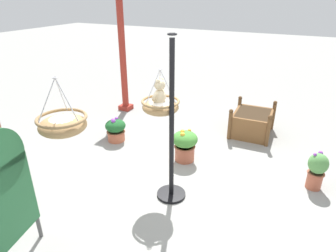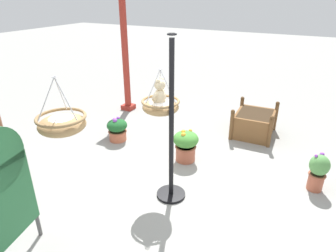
{
  "view_description": "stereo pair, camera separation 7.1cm",
  "coord_description": "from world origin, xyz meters",
  "px_view_note": "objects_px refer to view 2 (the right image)",
  "views": [
    {
      "loc": [
        -3.49,
        -1.65,
        2.88
      ],
      "look_at": [
        -0.0,
        0.08,
        1.09
      ],
      "focal_mm": 31.48,
      "sensor_mm": 36.0,
      "label": 1
    },
    {
      "loc": [
        -3.45,
        -1.71,
        2.88
      ],
      "look_at": [
        -0.0,
        0.08,
        1.09
      ],
      "focal_mm": 31.48,
      "sensor_mm": 36.0,
      "label": 2
    }
  ],
  "objects_px": {
    "hanging_basket_with_teddy": "(161,106)",
    "hanging_basket_left_high": "(62,123)",
    "display_pole_central": "(171,153)",
    "potted_plant_fern_front": "(318,171)",
    "greenhouse_pillar_left": "(125,56)",
    "potted_plant_tall_leafy": "(186,144)",
    "wooden_planter_box": "(254,123)",
    "display_sign_board": "(6,187)",
    "potted_plant_flowering_red": "(117,129)",
    "teddy_bear": "(159,94)"
  },
  "relations": [
    {
      "from": "hanging_basket_left_high",
      "to": "potted_plant_fern_front",
      "type": "relative_size",
      "value": 1.07
    },
    {
      "from": "hanging_basket_left_high",
      "to": "potted_plant_flowering_red",
      "type": "xyz_separation_m",
      "value": [
        2.27,
        1.0,
        -1.24
      ]
    },
    {
      "from": "teddy_bear",
      "to": "greenhouse_pillar_left",
      "type": "bearing_deg",
      "value": 42.83
    },
    {
      "from": "display_sign_board",
      "to": "potted_plant_flowering_red",
      "type": "bearing_deg",
      "value": 14.64
    },
    {
      "from": "potted_plant_tall_leafy",
      "to": "display_sign_board",
      "type": "bearing_deg",
      "value": 163.75
    },
    {
      "from": "greenhouse_pillar_left",
      "to": "potted_plant_fern_front",
      "type": "distance_m",
      "value": 4.98
    },
    {
      "from": "wooden_planter_box",
      "to": "potted_plant_flowering_red",
      "type": "bearing_deg",
      "value": 122.64
    },
    {
      "from": "display_pole_central",
      "to": "potted_plant_tall_leafy",
      "type": "distance_m",
      "value": 1.16
    },
    {
      "from": "hanging_basket_left_high",
      "to": "greenhouse_pillar_left",
      "type": "xyz_separation_m",
      "value": [
        3.86,
        1.83,
        -0.1
      ]
    },
    {
      "from": "teddy_bear",
      "to": "potted_plant_tall_leafy",
      "type": "distance_m",
      "value": 1.53
    },
    {
      "from": "greenhouse_pillar_left",
      "to": "potted_plant_fern_front",
      "type": "bearing_deg",
      "value": -108.48
    },
    {
      "from": "potted_plant_flowering_red",
      "to": "display_sign_board",
      "type": "bearing_deg",
      "value": -165.36
    },
    {
      "from": "hanging_basket_with_teddy",
      "to": "greenhouse_pillar_left",
      "type": "height_order",
      "value": "greenhouse_pillar_left"
    },
    {
      "from": "hanging_basket_left_high",
      "to": "potted_plant_fern_front",
      "type": "bearing_deg",
      "value": -50.3
    },
    {
      "from": "hanging_basket_left_high",
      "to": "potted_plant_tall_leafy",
      "type": "height_order",
      "value": "hanging_basket_left_high"
    },
    {
      "from": "greenhouse_pillar_left",
      "to": "potted_plant_flowering_red",
      "type": "xyz_separation_m",
      "value": [
        -1.59,
        -0.83,
        -1.15
      ]
    },
    {
      "from": "display_pole_central",
      "to": "potted_plant_tall_leafy",
      "type": "height_order",
      "value": "display_pole_central"
    },
    {
      "from": "hanging_basket_with_teddy",
      "to": "potted_plant_tall_leafy",
      "type": "height_order",
      "value": "hanging_basket_with_teddy"
    },
    {
      "from": "potted_plant_tall_leafy",
      "to": "potted_plant_flowering_red",
      "type": "bearing_deg",
      "value": 87.04
    },
    {
      "from": "hanging_basket_left_high",
      "to": "potted_plant_tall_leafy",
      "type": "bearing_deg",
      "value": -15.4
    },
    {
      "from": "display_sign_board",
      "to": "potted_plant_tall_leafy",
      "type": "bearing_deg",
      "value": -16.25
    },
    {
      "from": "wooden_planter_box",
      "to": "display_sign_board",
      "type": "bearing_deg",
      "value": 159.36
    },
    {
      "from": "display_pole_central",
      "to": "display_sign_board",
      "type": "bearing_deg",
      "value": 149.3
    },
    {
      "from": "teddy_bear",
      "to": "display_sign_board",
      "type": "bearing_deg",
      "value": 157.73
    },
    {
      "from": "potted_plant_fern_front",
      "to": "greenhouse_pillar_left",
      "type": "bearing_deg",
      "value": 71.52
    },
    {
      "from": "potted_plant_fern_front",
      "to": "potted_plant_flowering_red",
      "type": "distance_m",
      "value": 3.79
    },
    {
      "from": "display_pole_central",
      "to": "display_sign_board",
      "type": "relative_size",
      "value": 1.46
    },
    {
      "from": "hanging_basket_with_teddy",
      "to": "display_sign_board",
      "type": "bearing_deg",
      "value": 157.21
    },
    {
      "from": "teddy_bear",
      "to": "display_sign_board",
      "type": "height_order",
      "value": "teddy_bear"
    },
    {
      "from": "teddy_bear",
      "to": "potted_plant_tall_leafy",
      "type": "relative_size",
      "value": 0.67
    },
    {
      "from": "wooden_planter_box",
      "to": "potted_plant_fern_front",
      "type": "distance_m",
      "value": 2.02
    },
    {
      "from": "display_pole_central",
      "to": "teddy_bear",
      "type": "bearing_deg",
      "value": 61.04
    },
    {
      "from": "hanging_basket_left_high",
      "to": "display_sign_board",
      "type": "distance_m",
      "value": 0.89
    },
    {
      "from": "display_pole_central",
      "to": "hanging_basket_with_teddy",
      "type": "relative_size",
      "value": 3.7
    },
    {
      "from": "hanging_basket_left_high",
      "to": "wooden_planter_box",
      "type": "xyz_separation_m",
      "value": [
        3.85,
        -1.47,
        -1.22
      ]
    },
    {
      "from": "potted_plant_flowering_red",
      "to": "hanging_basket_left_high",
      "type": "bearing_deg",
      "value": -156.19
    },
    {
      "from": "hanging_basket_with_teddy",
      "to": "potted_plant_fern_front",
      "type": "bearing_deg",
      "value": -64.72
    },
    {
      "from": "teddy_bear",
      "to": "potted_plant_fern_front",
      "type": "height_order",
      "value": "teddy_bear"
    },
    {
      "from": "hanging_basket_with_teddy",
      "to": "teddy_bear",
      "type": "bearing_deg",
      "value": 90.0
    },
    {
      "from": "hanging_basket_left_high",
      "to": "greenhouse_pillar_left",
      "type": "bearing_deg",
      "value": 25.31
    },
    {
      "from": "display_sign_board",
      "to": "hanging_basket_with_teddy",
      "type": "bearing_deg",
      "value": -22.79
    },
    {
      "from": "greenhouse_pillar_left",
      "to": "potted_plant_fern_front",
      "type": "height_order",
      "value": "greenhouse_pillar_left"
    },
    {
      "from": "display_pole_central",
      "to": "greenhouse_pillar_left",
      "type": "distance_m",
      "value": 3.87
    },
    {
      "from": "teddy_bear",
      "to": "potted_plant_fern_front",
      "type": "xyz_separation_m",
      "value": [
        1.04,
        -2.22,
        -1.22
      ]
    },
    {
      "from": "hanging_basket_with_teddy",
      "to": "potted_plant_flowering_red",
      "type": "relative_size",
      "value": 1.28
    },
    {
      "from": "hanging_basket_left_high",
      "to": "potted_plant_flowering_red",
      "type": "distance_m",
      "value": 2.77
    },
    {
      "from": "hanging_basket_with_teddy",
      "to": "hanging_basket_left_high",
      "type": "xyz_separation_m",
      "value": [
        -1.28,
        0.59,
        0.11
      ]
    },
    {
      "from": "teddy_bear",
      "to": "potted_plant_flowering_red",
      "type": "distance_m",
      "value": 2.27
    },
    {
      "from": "potted_plant_fern_front",
      "to": "display_sign_board",
      "type": "height_order",
      "value": "display_sign_board"
    },
    {
      "from": "potted_plant_flowering_red",
      "to": "potted_plant_fern_front",
      "type": "bearing_deg",
      "value": -89.24
    }
  ]
}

